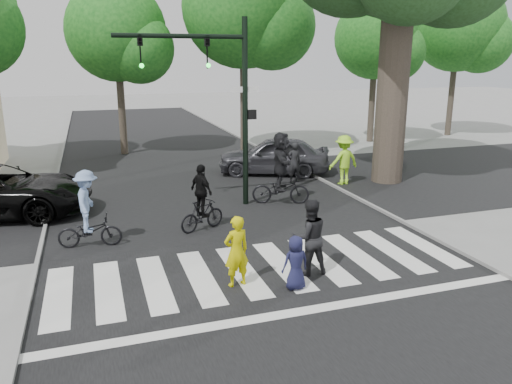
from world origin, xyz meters
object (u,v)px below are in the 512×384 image
at_px(cyclist_left, 88,214).
at_px(cyclist_mid, 202,204).
at_px(car_grey, 274,155).
at_px(pedestrian_woman, 236,251).
at_px(traffic_signal, 219,87).
at_px(cyclist_right, 281,172).
at_px(pedestrian_child, 296,263).
at_px(pedestrian_adult, 309,237).

xyz_separation_m(cyclist_left, cyclist_mid, (3.06, 0.35, -0.10)).
distance_m(cyclist_mid, car_grey, 7.51).
bearing_deg(pedestrian_woman, traffic_signal, -113.63).
relative_size(pedestrian_woman, cyclist_left, 0.77).
bearing_deg(cyclist_right, car_grey, 72.50).
relative_size(cyclist_left, car_grey, 0.44).
relative_size(traffic_signal, pedestrian_child, 5.06).
distance_m(pedestrian_woman, car_grey, 10.82).
height_order(cyclist_right, car_grey, cyclist_right).
height_order(traffic_signal, pedestrian_woman, traffic_signal).
bearing_deg(pedestrian_woman, pedestrian_child, 142.26).
xyz_separation_m(pedestrian_adult, cyclist_mid, (-1.65, 3.68, -0.09)).
bearing_deg(pedestrian_child, pedestrian_woman, -28.67).
height_order(pedestrian_woman, pedestrian_child, pedestrian_woman).
xyz_separation_m(traffic_signal, cyclist_right, (1.99, -0.31, -2.82)).
bearing_deg(cyclist_mid, cyclist_right, 30.24).
height_order(traffic_signal, pedestrian_child, traffic_signal).
bearing_deg(pedestrian_child, pedestrian_adult, -136.22).
bearing_deg(cyclist_mid, cyclist_left, -173.47).
height_order(pedestrian_child, cyclist_mid, cyclist_mid).
height_order(traffic_signal, cyclist_mid, traffic_signal).
xyz_separation_m(cyclist_right, car_grey, (1.34, 4.26, -0.29)).
bearing_deg(pedestrian_woman, cyclist_left, -61.12).
bearing_deg(cyclist_right, pedestrian_child, -108.40).
height_order(cyclist_mid, cyclist_right, cyclist_right).
xyz_separation_m(pedestrian_child, cyclist_left, (-4.12, 3.96, 0.29)).
distance_m(pedestrian_adult, car_grey, 10.13).
bearing_deg(cyclist_mid, traffic_signal, 62.33).
bearing_deg(traffic_signal, pedestrian_adult, -84.63).
distance_m(traffic_signal, car_grey, 6.03).
relative_size(cyclist_right, car_grey, 0.52).
height_order(traffic_signal, car_grey, traffic_signal).
xyz_separation_m(traffic_signal, car_grey, (3.33, 3.95, -3.11)).
relative_size(pedestrian_child, cyclist_right, 0.49).
bearing_deg(cyclist_mid, pedestrian_adult, -65.77).
xyz_separation_m(pedestrian_woman, cyclist_mid, (0.08, 3.76, -0.00)).
distance_m(pedestrian_child, cyclist_left, 5.72).
bearing_deg(car_grey, cyclist_left, -26.92).
height_order(pedestrian_adult, cyclist_mid, cyclist_mid).
bearing_deg(cyclist_left, cyclist_right, 19.30).
distance_m(pedestrian_woman, pedestrian_adult, 1.74).
bearing_deg(cyclist_left, traffic_signal, 30.62).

